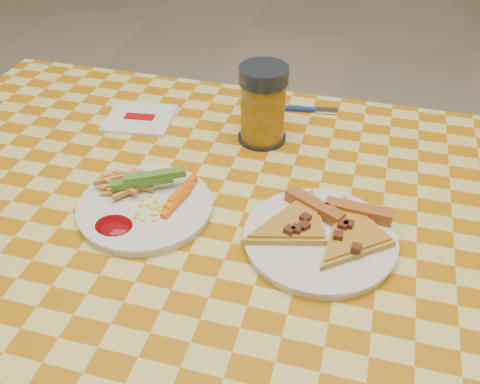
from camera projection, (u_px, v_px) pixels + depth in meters
The scene contains 8 objects.
table at pixel (238, 262), 0.84m from camera, with size 1.28×0.88×0.76m.
plate_left at pixel (145, 208), 0.81m from camera, with size 0.20×0.20×0.01m, color white.
plate_right at pixel (319, 240), 0.76m from camera, with size 0.21×0.21×0.01m, color white.
fries_veggies at pixel (143, 193), 0.82m from camera, with size 0.17×0.16×0.04m.
pizza_slices at pixel (325, 227), 0.76m from camera, with size 0.24×0.22×0.02m.
drink_glass at pixel (263, 105), 0.94m from camera, with size 0.09×0.09×0.14m.
napkin at pixel (140, 118), 1.03m from camera, with size 0.14×0.13×0.01m.
fork at pixel (303, 109), 1.06m from camera, with size 0.14×0.03×0.01m.
Camera 1 is at (0.16, -0.57, 1.28)m, focal length 40.00 mm.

